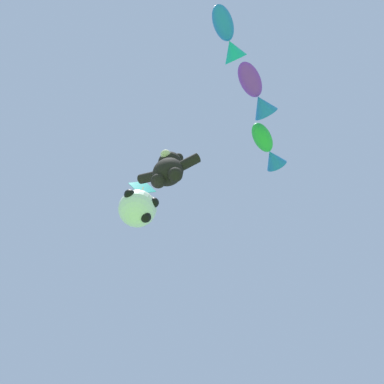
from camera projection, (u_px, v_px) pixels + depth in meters
teddy_bear_kite at (169, 169)px, 9.66m from camera, size 2.16×0.95×2.20m
soccer_ball_kite at (138, 208)px, 8.18m from camera, size 1.15×1.14×1.05m
fish_kite_emerald at (268, 148)px, 11.18m from camera, size 1.02×1.96×0.79m
fish_kite_violet at (256, 93)px, 9.93m from camera, size 1.01×1.96×0.82m
fish_kite_cobalt at (228, 37)px, 10.01m from camera, size 0.82×1.81×0.79m
diamond_kite at (142, 189)px, 12.60m from camera, size 0.96×0.80×2.79m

